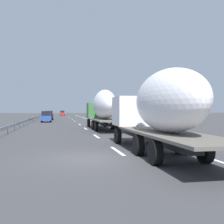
{
  "coord_description": "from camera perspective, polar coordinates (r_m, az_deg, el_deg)",
  "views": [
    {
      "loc": [
        -12.63,
        1.35,
        2.25
      ],
      "look_at": [
        17.37,
        -4.5,
        1.98
      ],
      "focal_mm": 44.34,
      "sensor_mm": 36.0,
      "label": 1
    }
  ],
  "objects": [
    {
      "name": "lane_stripe_0",
      "position": [
        15.14,
        1.1,
        -8.02
      ],
      "size": [
        3.2,
        0.2,
        0.01
      ],
      "primitive_type": "cube",
      "color": "white",
      "rests_on": "ground_plane"
    },
    {
      "name": "tree_0",
      "position": [
        69.02,
        -1.85,
        1.71
      ],
      "size": [
        2.45,
        2.45,
        5.77
      ],
      "color": "#472D19",
      "rests_on": "ground_plane"
    },
    {
      "name": "guardrail_median",
      "position": [
        55.85,
        -15.81,
        -1.23
      ],
      "size": [
        94.0,
        0.1,
        0.76
      ],
      "color": "#9EA0A5",
      "rests_on": "ground_plane"
    },
    {
      "name": "lane_stripe_5",
      "position": [
        64.22,
        -8.22,
        -1.5
      ],
      "size": [
        3.2,
        0.2,
        0.01
      ],
      "primitive_type": "cube",
      "color": "white",
      "rests_on": "ground_plane"
    },
    {
      "name": "truck_trailing",
      "position": [
        14.11,
        9.49,
        0.95
      ],
      "size": [
        13.19,
        2.55,
        4.11
      ],
      "color": "silver",
      "rests_on": "ground_plane"
    },
    {
      "name": "lane_stripe_3",
      "position": [
        41.67,
        -6.69,
        -2.59
      ],
      "size": [
        3.2,
        0.2,
        0.01
      ],
      "primitive_type": "cube",
      "color": "white",
      "rests_on": "ground_plane"
    },
    {
      "name": "road_sign",
      "position": [
        56.86,
        -2.89,
        0.34
      ],
      "size": [
        0.1,
        0.9,
        3.0
      ],
      "color": "gray",
      "rests_on": "ground_plane"
    },
    {
      "name": "tree_1",
      "position": [
        100.34,
        -3.45,
        1.44
      ],
      "size": [
        2.9,
        2.9,
        5.87
      ],
      "color": "#472D19",
      "rests_on": "ground_plane"
    },
    {
      "name": "lane_stripe_4",
      "position": [
        54.36,
        -7.7,
        -1.87
      ],
      "size": [
        3.2,
        0.2,
        0.01
      ],
      "primitive_type": "cube",
      "color": "white",
      "rests_on": "ground_plane"
    },
    {
      "name": "lane_stripe_8",
      "position": [
        87.12,
        -8.96,
        -0.98
      ],
      "size": [
        3.2,
        0.2,
        0.01
      ],
      "primitive_type": "cube",
      "color": "white",
      "rests_on": "ground_plane"
    },
    {
      "name": "edge_line_right",
      "position": [
        58.08,
        -4.25,
        -1.71
      ],
      "size": [
        110.0,
        0.2,
        0.01
      ],
      "primitive_type": "cube",
      "color": "white",
      "rests_on": "ground_plane"
    },
    {
      "name": "lane_stripe_6",
      "position": [
        79.65,
        -8.76,
        -1.12
      ],
      "size": [
        3.2,
        0.2,
        0.01
      ],
      "primitive_type": "cube",
      "color": "white",
      "rests_on": "ground_plane"
    },
    {
      "name": "car_blue_sedan",
      "position": [
        50.72,
        -13.41,
        -0.95
      ],
      "size": [
        4.13,
        1.76,
        1.97
      ],
      "color": "#28479E",
      "rests_on": "ground_plane"
    },
    {
      "name": "ground_plane",
      "position": [
        52.7,
        -9.56,
        -1.95
      ],
      "size": [
        260.0,
        260.0,
        0.0
      ],
      "primitive_type": "plane",
      "color": "#38383A"
    },
    {
      "name": "car_black_suv",
      "position": [
        61.45,
        -12.92,
        -0.69
      ],
      "size": [
        4.32,
        1.9,
        1.99
      ],
      "color": "black",
      "rests_on": "ground_plane"
    },
    {
      "name": "lane_stripe_1",
      "position": [
        23.33,
        -3.24,
        -5.02
      ],
      "size": [
        3.2,
        0.2,
        0.01
      ],
      "primitive_type": "cube",
      "color": "white",
      "rests_on": "ground_plane"
    },
    {
      "name": "tree_2",
      "position": [
        35.69,
        7.53,
        2.46
      ],
      "size": [
        3.47,
        3.47,
        5.32
      ],
      "color": "#472D19",
      "rests_on": "ground_plane"
    },
    {
      "name": "lane_stripe_2",
      "position": [
        32.77,
        -5.5,
        -3.42
      ],
      "size": [
        3.2,
        0.2,
        0.01
      ],
      "primitive_type": "cube",
      "color": "white",
      "rests_on": "ground_plane"
    },
    {
      "name": "truck_lead",
      "position": [
        31.24,
        -1.92,
        0.98
      ],
      "size": [
        13.46,
        2.55,
        4.4
      ],
      "color": "#387038",
      "rests_on": "ground_plane"
    },
    {
      "name": "car_red_compact",
      "position": [
        106.28,
        -10.22,
        -0.22
      ],
      "size": [
        4.29,
        1.79,
        1.83
      ],
      "color": "red",
      "rests_on": "ground_plane"
    },
    {
      "name": "tree_3",
      "position": [
        47.35,
        6.21,
        2.58
      ],
      "size": [
        3.61,
        3.61,
        6.33
      ],
      "color": "#472D19",
      "rests_on": "ground_plane"
    },
    {
      "name": "tree_4",
      "position": [
        33.88,
        11.29,
        2.36
      ],
      "size": [
        3.53,
        3.53,
        5.37
      ],
      "color": "#472D19",
      "rests_on": "ground_plane"
    },
    {
      "name": "lane_stripe_7",
      "position": [
        87.95,
        -8.98,
        -0.96
      ],
      "size": [
        3.2,
        0.2,
        0.01
      ],
      "primitive_type": "cube",
      "color": "white",
      "rests_on": "ground_plane"
    }
  ]
}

